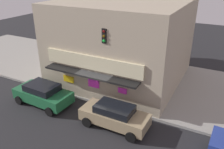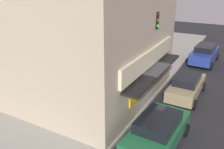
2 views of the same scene
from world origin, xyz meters
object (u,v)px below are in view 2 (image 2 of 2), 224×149
pedestrian (91,104)px  parked_car_tan (187,86)px  fire_hydrant (156,78)px  parked_car_blue (205,54)px  trash_can (136,74)px  parked_car_green (157,131)px  traffic_light (151,43)px

pedestrian → parked_car_tan: 6.76m
fire_hydrant → parked_car_blue: parked_car_blue is taller
trash_can → parked_car_tan: bearing=-100.0°
trash_can → parked_car_green: (-6.45, -3.93, 0.18)m
traffic_light → trash_can: traffic_light is taller
traffic_light → trash_can: size_ratio=6.29×
parked_car_blue → parked_car_green: bearing=-179.4°
trash_can → traffic_light: bearing=-140.6°
parked_car_blue → parked_car_tan: bearing=-179.0°
fire_hydrant → parked_car_tan: size_ratio=0.18×
pedestrian → parked_car_tan: (5.60, -3.76, -0.35)m
parked_car_green → traffic_light: bearing=26.1°
pedestrian → parked_car_green: bearing=-92.3°
trash_can → parked_car_green: size_ratio=0.21×
trash_can → parked_car_tan: parked_car_tan is taller
parked_car_green → parked_car_blue: parked_car_blue is taller
traffic_light → fire_hydrant: traffic_light is taller
fire_hydrant → parked_car_tan: bearing=-109.3°
fire_hydrant → parked_car_green: bearing=-160.1°
traffic_light → parked_car_tan: size_ratio=1.32×
trash_can → fire_hydrant: bearing=-84.8°
trash_can → parked_car_blue: parked_car_blue is taller
pedestrian → parked_car_green: size_ratio=0.41×
parked_car_tan → fire_hydrant: bearing=70.7°
parked_car_green → parked_car_tan: parked_car_green is taller
parked_car_green → pedestrian: bearing=87.7°
traffic_light → fire_hydrant: 4.08m
trash_can → parked_car_green: bearing=-148.6°
traffic_light → fire_hydrant: (2.48, 0.37, -3.22)m
trash_can → pedestrian: size_ratio=0.51×
pedestrian → parked_car_tan: bearing=-33.9°
traffic_light → parked_car_blue: size_ratio=1.23×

